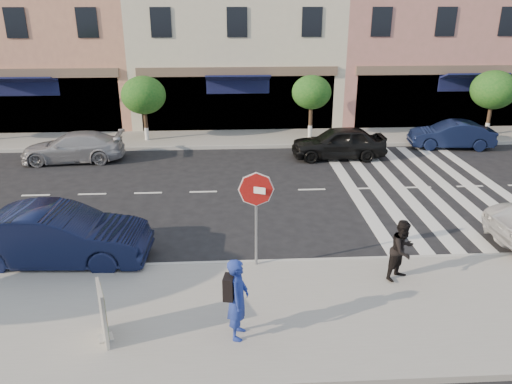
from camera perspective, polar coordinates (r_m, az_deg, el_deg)
name	(u,v)px	position (r m, az deg, el deg)	size (l,w,h in m)	color
ground	(266,240)	(14.68, 1.17, -5.51)	(120.00, 120.00, 0.00)	black
sidewalk_near	(279,313)	(11.43, 2.66, -13.69)	(60.00, 4.50, 0.15)	gray
sidewalk_far	(249,138)	(24.95, -0.78, 6.14)	(60.00, 3.00, 0.15)	gray
building_centre	(235,18)	(30.07, -2.38, 19.21)	(11.00, 9.00, 11.00)	beige
building_east_mid	(444,0)	(32.56, 20.65, 19.89)	(13.00, 9.00, 13.00)	tan
street_tree_wb	(144,95)	(24.56, -12.73, 10.72)	(2.10, 2.10, 3.06)	#473323
street_tree_c	(312,93)	(24.56, 6.36, 11.23)	(1.90, 1.90, 3.04)	#473323
street_tree_ea	(494,90)	(27.51, 25.52, 10.48)	(2.20, 2.20, 3.19)	#473323
stop_sign	(256,199)	(12.31, 0.02, -0.78)	(0.84, 0.37, 2.54)	gray
photographer	(238,299)	(10.18, -2.07, -12.10)	(0.64, 0.42, 1.76)	navy
walker	(402,250)	(12.67, 16.39, -6.38)	(0.75, 0.59, 1.55)	black
poster_board	(103,314)	(10.69, -17.08, -13.17)	(0.36, 0.77, 1.22)	beige
car_near_mid	(57,236)	(14.14, -21.75, -4.72)	(1.66, 4.75, 1.56)	black
car_far_left	(73,147)	(22.91, -20.17, 4.84)	(1.74, 4.29, 1.24)	#95959A
car_far_mid	(339,143)	(22.23, 9.41, 5.60)	(1.65, 4.09, 1.39)	black
car_far_right	(451,135)	(25.22, 21.42, 6.12)	(1.33, 3.81, 1.26)	black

